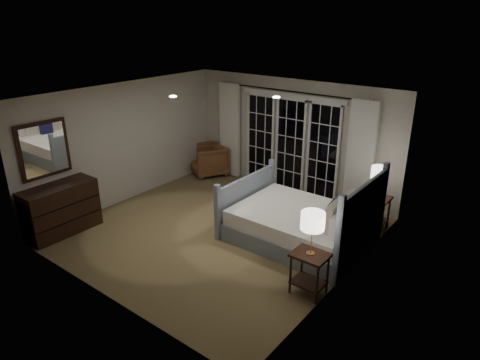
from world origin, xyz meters
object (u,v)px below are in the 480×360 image
Objects in this scene: nightstand_right at (375,208)px; dresser at (61,209)px; lamp_left at (313,221)px; nightstand_left at (309,267)px; lamp_right at (380,173)px; armchair at (209,160)px; bed at (301,224)px.

dresser reaches higher than nightstand_right.
lamp_left is 4.69m from dresser.
nightstand_left is 1.12× the size of lamp_right.
nightstand_left is at bearing -89.60° from nightstand_right.
lamp_left is 2.50m from lamp_right.
dresser is (-4.48, -3.64, -0.65)m from lamp_right.
armchair is at bearing 88.09° from dresser.
dresser is at bearing -165.81° from lamp_left.
lamp_left is (0.02, -2.50, 0.74)m from nightstand_right.
bed reaches higher than nightstand_right.
bed is at bearing 124.47° from nightstand_left.
nightstand_right is at bearing 90.40° from lamp_left.
lamp_left reaches higher than nightstand_right.
lamp_right is at bearing 90.40° from lamp_left.
lamp_left reaches higher than armchair.
lamp_right is at bearing 0.00° from nightstand_right.
bed is 4.02× the size of lamp_right.
bed is at bearing -123.52° from nightstand_right.
nightstand_left is 1.01× the size of nightstand_right.
nightstand_right is 5.77m from dresser.
dresser is (-3.64, -2.38, 0.12)m from bed.
dresser is (-4.48, -3.64, 0.03)m from nightstand_right.
lamp_left is at bearing -90.00° from nightstand_left.
nightstand_left is 1.02× the size of lamp_left.
nightstand_right is 2.61m from lamp_left.
nightstand_right is at bearing 180.00° from lamp_right.
bed is 1.51m from nightstand_right.
nightstand_left is 5.17m from armchair.
armchair is (-3.51, 1.52, 0.04)m from bed.
lamp_right is at bearing 26.07° from armchair.
bed is at bearing -123.52° from lamp_right.
bed is at bearing 6.09° from armchair.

